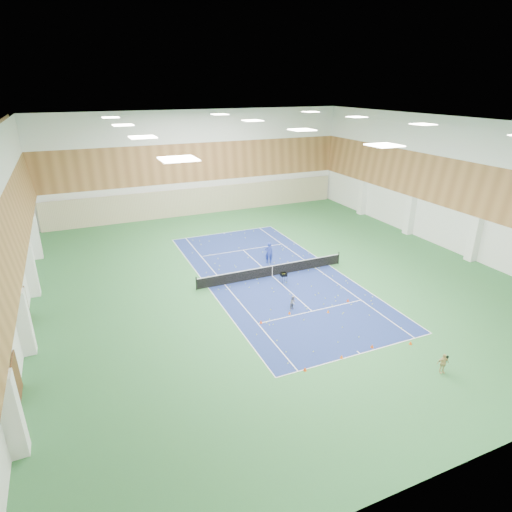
# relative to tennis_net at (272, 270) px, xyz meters

# --- Properties ---
(ground) EXTENTS (40.00, 40.00, 0.00)m
(ground) POSITION_rel_tennis_net_xyz_m (0.00, 0.00, -0.55)
(ground) COLOR #2C6836
(ground) RESTS_ON ground
(room_shell) EXTENTS (36.00, 40.00, 12.00)m
(room_shell) POSITION_rel_tennis_net_xyz_m (0.00, 0.00, 5.45)
(room_shell) COLOR white
(room_shell) RESTS_ON ground
(wood_cladding) EXTENTS (36.00, 40.00, 8.00)m
(wood_cladding) POSITION_rel_tennis_net_xyz_m (0.00, 0.00, 7.45)
(wood_cladding) COLOR #9D683A
(wood_cladding) RESTS_ON room_shell
(ceiling_light_grid) EXTENTS (21.40, 25.40, 0.06)m
(ceiling_light_grid) POSITION_rel_tennis_net_xyz_m (0.00, 0.00, 11.37)
(ceiling_light_grid) COLOR white
(ceiling_light_grid) RESTS_ON room_shell
(court_surface) EXTENTS (10.97, 23.77, 0.01)m
(court_surface) POSITION_rel_tennis_net_xyz_m (0.00, 0.00, -0.55)
(court_surface) COLOR navy
(court_surface) RESTS_ON ground
(tennis_balls_scatter) EXTENTS (10.57, 22.77, 0.07)m
(tennis_balls_scatter) POSITION_rel_tennis_net_xyz_m (0.00, 0.00, -0.50)
(tennis_balls_scatter) COLOR #BEDC25
(tennis_balls_scatter) RESTS_ON ground
(tennis_net) EXTENTS (12.80, 0.10, 1.10)m
(tennis_net) POSITION_rel_tennis_net_xyz_m (0.00, 0.00, 0.00)
(tennis_net) COLOR black
(tennis_net) RESTS_ON ground
(back_curtain) EXTENTS (35.40, 0.16, 3.20)m
(back_curtain) POSITION_rel_tennis_net_xyz_m (0.00, 19.75, 1.05)
(back_curtain) COLOR #C6B793
(back_curtain) RESTS_ON ground
(door_left_a) EXTENTS (0.08, 1.80, 2.20)m
(door_left_a) POSITION_rel_tennis_net_xyz_m (-17.92, -8.00, 0.55)
(door_left_a) COLOR #593319
(door_left_a) RESTS_ON ground
(door_left_b) EXTENTS (0.08, 1.80, 2.20)m
(door_left_b) POSITION_rel_tennis_net_xyz_m (-17.92, 0.00, 0.55)
(door_left_b) COLOR #593319
(door_left_b) RESTS_ON ground
(coach) EXTENTS (0.82, 0.69, 1.91)m
(coach) POSITION_rel_tennis_net_xyz_m (0.93, 2.66, 0.41)
(coach) COLOR #22349D
(coach) RESTS_ON ground
(child_court) EXTENTS (0.63, 0.57, 1.04)m
(child_court) POSITION_rel_tennis_net_xyz_m (-1.08, -5.60, -0.03)
(child_court) COLOR gray
(child_court) RESTS_ON ground
(child_apron) EXTENTS (0.75, 0.45, 1.19)m
(child_apron) POSITION_rel_tennis_net_xyz_m (3.02, -15.08, 0.05)
(child_apron) COLOR tan
(child_apron) RESTS_ON ground
(ball_cart) EXTENTS (0.50, 0.50, 0.85)m
(ball_cart) POSITION_rel_tennis_net_xyz_m (0.29, -1.45, -0.13)
(ball_cart) COLOR black
(ball_cart) RESTS_ON ground
(cone_svc_a) EXTENTS (0.20, 0.20, 0.22)m
(cone_svc_a) POSITION_rel_tennis_net_xyz_m (-3.90, -6.42, -0.44)
(cone_svc_a) COLOR #FD440D
(cone_svc_a) RESTS_ON ground
(cone_svc_b) EXTENTS (0.20, 0.20, 0.22)m
(cone_svc_b) POSITION_rel_tennis_net_xyz_m (-1.61, -6.10, -0.44)
(cone_svc_b) COLOR orange
(cone_svc_b) RESTS_ON ground
(cone_svc_c) EXTENTS (0.19, 0.19, 0.21)m
(cone_svc_c) POSITION_rel_tennis_net_xyz_m (0.92, -7.00, -0.44)
(cone_svc_c) COLOR orange
(cone_svc_c) RESTS_ON ground
(cone_svc_d) EXTENTS (0.21, 0.21, 0.23)m
(cone_svc_d) POSITION_rel_tennis_net_xyz_m (3.12, -6.18, -0.44)
(cone_svc_d) COLOR #E03C0B
(cone_svc_d) RESTS_ON ground
(cone_base_a) EXTENTS (0.21, 0.21, 0.23)m
(cone_base_a) POSITION_rel_tennis_net_xyz_m (-3.73, -11.96, -0.44)
(cone_base_a) COLOR #FF4C0D
(cone_base_a) RESTS_ON ground
(cone_base_b) EXTENTS (0.20, 0.20, 0.22)m
(cone_base_b) POSITION_rel_tennis_net_xyz_m (-1.24, -11.80, -0.44)
(cone_base_b) COLOR #FF640D
(cone_base_b) RESTS_ON ground
(cone_base_c) EXTENTS (0.20, 0.20, 0.22)m
(cone_base_c) POSITION_rel_tennis_net_xyz_m (1.04, -11.64, -0.44)
(cone_base_c) COLOR #E24E0B
(cone_base_c) RESTS_ON ground
(cone_base_d) EXTENTS (0.20, 0.20, 0.22)m
(cone_base_d) POSITION_rel_tennis_net_xyz_m (3.41, -12.28, -0.44)
(cone_base_d) COLOR #F64F0C
(cone_base_d) RESTS_ON ground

